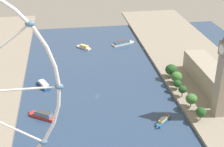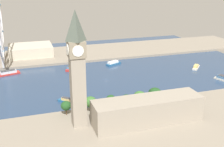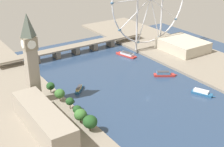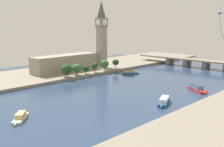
% 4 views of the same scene
% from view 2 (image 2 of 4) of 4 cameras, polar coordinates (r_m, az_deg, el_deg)
% --- Properties ---
extents(ground_plane, '(399.56, 399.56, 0.00)m').
position_cam_2_polar(ground_plane, '(315.93, -1.15, -1.18)').
color(ground_plane, navy).
extents(riverbank_left, '(90.00, 520.00, 3.00)m').
position_cam_2_polar(riverbank_left, '(217.86, 7.90, -10.65)').
color(riverbank_left, gray).
rests_on(riverbank_left, ground_plane).
extents(riverbank_right, '(90.00, 520.00, 3.00)m').
position_cam_2_polar(riverbank_right, '(421.75, -5.75, 4.09)').
color(riverbank_right, gray).
rests_on(riverbank_right, ground_plane).
extents(clock_tower, '(12.65, 12.65, 84.84)m').
position_cam_2_polar(clock_tower, '(200.88, -7.00, 1.00)').
color(clock_tower, gray).
rests_on(clock_tower, riverbank_left).
extents(parliament_block, '(22.00, 83.74, 19.45)m').
position_cam_2_polar(parliament_block, '(217.46, 7.12, -7.33)').
color(parliament_block, gray).
rests_on(parliament_block, riverbank_left).
extents(tree_row_embankment, '(12.18, 88.03, 13.47)m').
position_cam_2_polar(tree_row_embankment, '(242.07, 2.66, -4.90)').
color(tree_row_embankment, '#513823').
rests_on(tree_row_embankment, riverbank_left).
extents(riverside_hall, '(48.34, 58.93, 14.03)m').
position_cam_2_polar(riverside_hall, '(417.94, -15.99, 4.52)').
color(riverside_hall, '#BCB29E').
rests_on(riverside_hall, riverbank_right).
extents(tour_boat_0, '(18.82, 18.49, 4.51)m').
position_cam_2_polar(tour_boat_0, '(368.64, 16.49, 1.27)').
color(tour_boat_0, beige).
rests_on(tour_boat_0, ground_plane).
extents(tour_boat_2, '(15.73, 33.71, 5.03)m').
position_cam_2_polar(tour_boat_2, '(351.81, -20.24, 0.09)').
color(tour_boat_2, '#B22D28').
rests_on(tour_boat_2, ground_plane).
extents(tour_boat_3, '(14.20, 24.02, 4.98)m').
position_cam_2_polar(tour_boat_3, '(367.79, 0.32, 2.08)').
color(tour_boat_3, '#235684').
rests_on(tour_boat_3, ground_plane).
extents(tour_boat_4, '(25.17, 18.69, 5.58)m').
position_cam_2_polar(tour_boat_4, '(353.95, -8.09, 1.24)').
color(tour_boat_4, '#B22D28').
rests_on(tour_boat_4, ground_plane).
extents(tour_boat_5, '(17.35, 17.59, 4.82)m').
position_cam_2_polar(tour_boat_5, '(260.75, -8.96, -5.41)').
color(tour_boat_5, '#235684').
rests_on(tour_boat_5, ground_plane).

